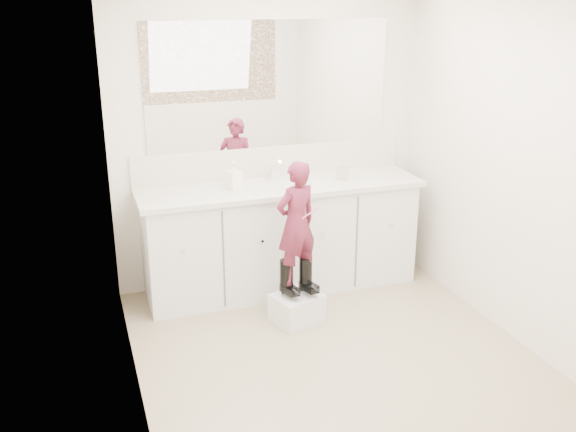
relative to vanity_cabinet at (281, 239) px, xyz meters
name	(u,v)px	position (x,y,z in m)	size (l,w,h in m)	color
floor	(339,360)	(0.00, -1.23, -0.42)	(3.00, 3.00, 0.00)	#928360
wall_back	(270,139)	(0.00, 0.27, 0.77)	(2.60, 2.60, 0.00)	beige
wall_front	(496,291)	(0.00, -2.73, 0.77)	(2.60, 2.60, 0.00)	beige
wall_left	(126,211)	(-1.30, -1.23, 0.78)	(3.00, 3.00, 0.00)	beige
wall_right	(522,171)	(1.30, -1.23, 0.78)	(3.00, 3.00, 0.00)	beige
vanity_cabinet	(281,239)	(0.00, 0.00, 0.00)	(2.20, 0.55, 0.85)	silver
countertop	(282,187)	(0.00, -0.01, 0.45)	(2.28, 0.58, 0.04)	beige
backsplash	(271,162)	(0.00, 0.26, 0.59)	(2.28, 0.03, 0.25)	beige
mirror	(270,85)	(0.00, 0.26, 1.22)	(2.00, 0.02, 1.00)	white
dot_panel	(507,182)	(0.00, -2.71, 1.22)	(2.00, 0.01, 1.20)	#472819
faucet	(275,174)	(0.00, 0.15, 0.52)	(0.08, 0.08, 0.10)	silver
cup	(343,173)	(0.52, -0.02, 0.52)	(0.11, 0.11, 0.10)	beige
soap_bottle	(234,175)	(-0.38, 0.00, 0.57)	(0.10, 0.10, 0.22)	white
step_stool	(297,308)	(-0.08, -0.62, -0.32)	(0.34, 0.28, 0.22)	silver
boot_left	(286,278)	(-0.16, -0.60, -0.07)	(0.10, 0.19, 0.28)	black
boot_right	(306,275)	(-0.01, -0.60, -0.07)	(0.10, 0.19, 0.28)	black
toddler	(296,223)	(-0.08, -0.60, 0.35)	(0.33, 0.22, 0.92)	#9C3055
toothbrush	(310,214)	(-0.01, -0.68, 0.44)	(0.01, 0.01, 0.14)	#CF507C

